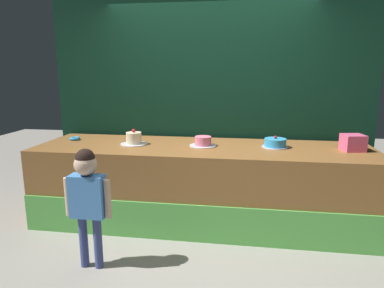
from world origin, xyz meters
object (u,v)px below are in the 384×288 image
Objects in this scene: child_figure at (87,192)px; cake_right at (275,143)px; cake_center at (203,142)px; pink_box at (353,143)px; donut at (75,139)px; cake_left at (134,139)px.

cake_right is at bearing 35.57° from child_figure.
pink_box is at bearing 0.40° from cake_center.
donut is at bearing 120.84° from child_figure.
child_figure reaches higher than cake_center.
cake_left is at bearing -9.51° from donut.
cake_left is (0.79, -0.13, 0.04)m from donut.
cake_right is (-0.79, 0.04, -0.04)m from pink_box.
pink_box is 0.73× the size of cake_right.
cake_left is (0.06, 1.08, 0.25)m from child_figure.
cake_left reaches higher than cake_right.
donut is 2.36m from cake_right.
child_figure is 3.49× the size of cake_left.
cake_right reaches higher than cake_center.
pink_box reaches higher than cake_center.
child_figure reaches higher than cake_right.
child_figure is 3.55× the size of cake_center.
pink_box is 0.79m from cake_right.
pink_box is 1.58m from cake_center.
cake_left is at bearing -176.88° from cake_right.
cake_center is (0.79, 0.03, -0.01)m from cake_left.
cake_center is (1.58, -0.10, 0.03)m from donut.
child_figure is 5.09× the size of pink_box.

